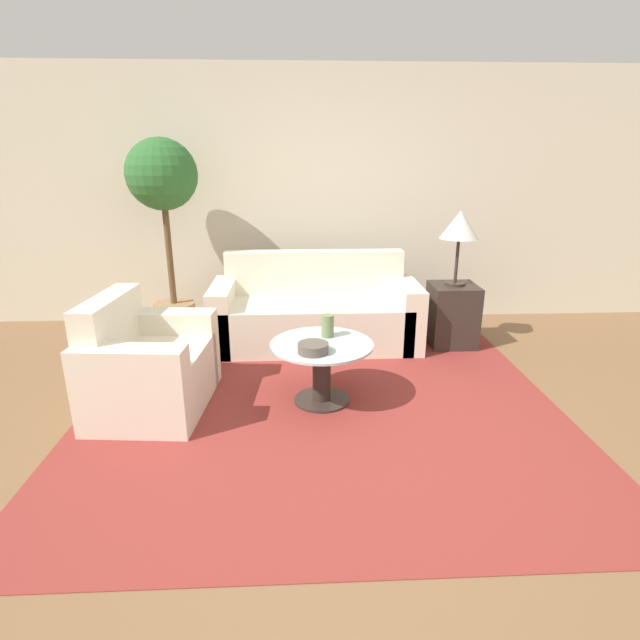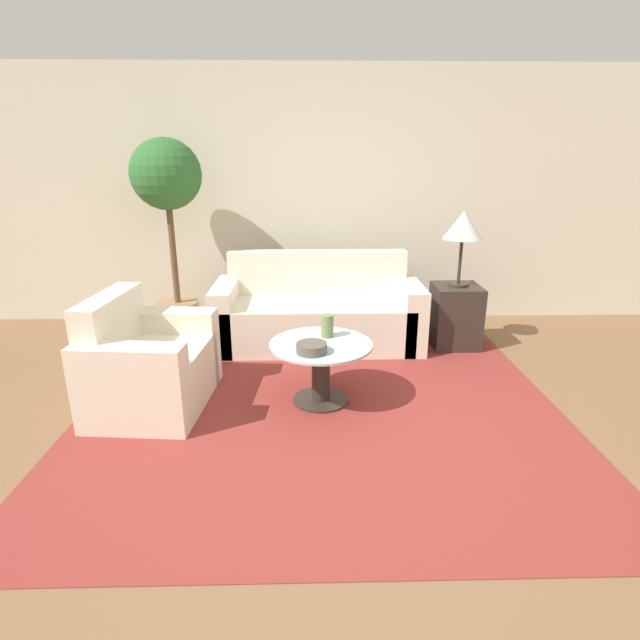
% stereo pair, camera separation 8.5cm
% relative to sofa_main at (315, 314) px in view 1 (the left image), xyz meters
% --- Properties ---
extents(ground_plane, '(14.00, 14.00, 0.00)m').
position_rel_sofa_main_xyz_m(ground_plane, '(0.08, -1.94, -0.29)').
color(ground_plane, brown).
extents(wall_back, '(10.00, 0.06, 2.60)m').
position_rel_sofa_main_xyz_m(wall_back, '(0.08, 0.81, 1.01)').
color(wall_back, beige).
rests_on(wall_back, ground_plane).
extents(rug, '(3.40, 3.32, 0.01)m').
position_rel_sofa_main_xyz_m(rug, '(-0.00, -1.24, -0.28)').
color(rug, maroon).
rests_on(rug, ground_plane).
extents(sofa_main, '(1.93, 0.79, 0.85)m').
position_rel_sofa_main_xyz_m(sofa_main, '(0.00, 0.00, 0.00)').
color(sofa_main, beige).
rests_on(sofa_main, ground_plane).
extents(armchair, '(0.81, 1.02, 0.82)m').
position_rel_sofa_main_xyz_m(armchair, '(-1.26, -1.24, 0.00)').
color(armchair, beige).
rests_on(armchair, ground_plane).
extents(coffee_table, '(0.74, 0.74, 0.46)m').
position_rel_sofa_main_xyz_m(coffee_table, '(-0.00, -1.24, 0.01)').
color(coffee_table, '#332823').
rests_on(coffee_table, ground_plane).
extents(side_table, '(0.42, 0.42, 0.59)m').
position_rel_sofa_main_xyz_m(side_table, '(1.29, -0.12, 0.01)').
color(side_table, '#332823').
rests_on(side_table, ground_plane).
extents(table_lamp, '(0.35, 0.35, 0.68)m').
position_rel_sofa_main_xyz_m(table_lamp, '(1.29, -0.12, 0.84)').
color(table_lamp, '#332823').
rests_on(table_lamp, side_table).
extents(potted_plant, '(0.65, 0.65, 1.89)m').
position_rel_sofa_main_xyz_m(potted_plant, '(-1.40, 0.27, 1.05)').
color(potted_plant, '#93704C').
rests_on(potted_plant, ground_plane).
extents(vase, '(0.09, 0.09, 0.17)m').
position_rel_sofa_main_xyz_m(vase, '(0.05, -1.10, 0.26)').
color(vase, '#6B7A4C').
rests_on(vase, coffee_table).
extents(bowl, '(0.21, 0.21, 0.07)m').
position_rel_sofa_main_xyz_m(bowl, '(-0.07, -1.41, 0.21)').
color(bowl, brown).
rests_on(bowl, coffee_table).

